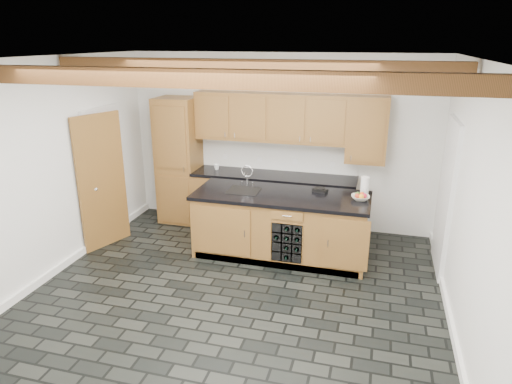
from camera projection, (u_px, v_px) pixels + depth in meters
ground at (233, 297)px, 5.57m from camera, size 5.00×5.00×0.00m
room_shell at (238, 165)px, 5.58m from camera, size 5.01×5.00×5.00m
back_cabinetry at (253, 170)px, 7.39m from camera, size 3.65×0.62×2.20m
island at (281, 225)px, 6.51m from camera, size 2.48×0.96×0.93m
faucet at (244, 188)px, 6.54m from camera, size 0.45×0.40×0.34m
kitchen_scale at (320, 190)px, 6.46m from camera, size 0.23×0.17×0.06m
fruit_bowl at (360, 198)px, 6.14m from camera, size 0.27×0.27×0.06m
fruit_cluster at (361, 195)px, 6.13m from camera, size 0.16×0.17×0.07m
paper_towel at (365, 186)px, 6.32m from camera, size 0.11×0.11×0.26m
mug at (217, 167)px, 7.56m from camera, size 0.10×0.10×0.09m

